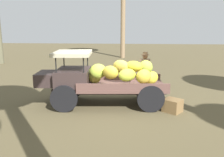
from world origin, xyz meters
The scene contains 4 objects.
ground_plane centered at (0.00, 0.00, 0.00)m, with size 60.00×60.00×0.00m, color brown.
truck centered at (0.45, 0.21, 0.94)m, with size 4.55×2.05×1.88m.
farmer centered at (-1.22, -1.52, 0.97)m, with size 0.52×0.49×1.70m.
wooden_crate centered at (-2.03, 0.77, 0.21)m, with size 0.54×0.48×0.43m, color olive.
Camera 1 is at (-0.70, 8.33, 2.73)m, focal length 38.52 mm.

